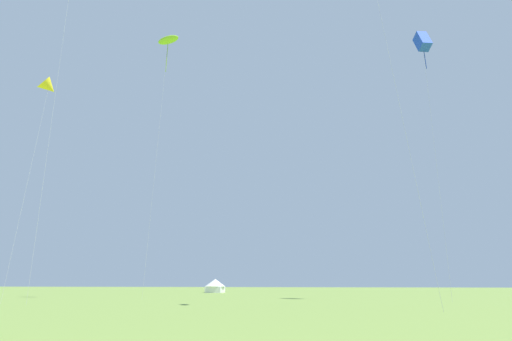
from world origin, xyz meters
The scene contains 4 objects.
kite_blue_box centered at (19.83, 40.58, 31.24)m, with size 2.22×2.64×32.73m.
kite_lime_parafoil centered at (-14.14, 38.04, 34.95)m, with size 3.60×2.01×35.58m.
kite_yellow_delta centered at (-23.66, 28.58, 23.40)m, with size 2.66×3.68×24.58m.
festival_tent_center centered at (-17.31, 72.12, 1.48)m, with size 4.12×4.12×2.68m.
Camera 1 is at (7.80, -3.60, 1.75)m, focal length 26.16 mm.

